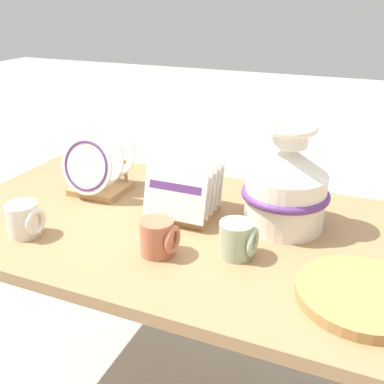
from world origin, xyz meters
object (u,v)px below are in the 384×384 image
object	(u,v)px
ceramic_vase	(286,185)
dish_rack_round_plates	(98,171)
wicker_charger_stack	(362,295)
mug_terracotta_glaze	(159,237)
mug_cream_glaze	(24,220)
dish_rack_square_plates	(186,189)
mug_sage_glaze	(238,239)

from	to	relation	value
ceramic_vase	dish_rack_round_plates	world-z (taller)	ceramic_vase
wicker_charger_stack	mug_terracotta_glaze	xyz separation A→B (m)	(-0.51, 0.00, 0.04)
mug_cream_glaze	ceramic_vase	bearing A→B (deg)	27.51
dish_rack_round_plates	mug_terracotta_glaze	xyz separation A→B (m)	(0.37, -0.28, -0.03)
dish_rack_round_plates	dish_rack_square_plates	size ratio (longest dim) A/B	0.99
dish_rack_square_plates	mug_terracotta_glaze	world-z (taller)	dish_rack_square_plates
wicker_charger_stack	mug_terracotta_glaze	world-z (taller)	mug_terracotta_glaze
mug_cream_glaze	mug_sage_glaze	bearing A→B (deg)	12.26
dish_rack_square_plates	wicker_charger_stack	bearing A→B (deg)	-24.11
ceramic_vase	dish_rack_round_plates	bearing A→B (deg)	-179.08
wicker_charger_stack	mug_cream_glaze	distance (m)	0.92
dish_rack_square_plates	mug_sage_glaze	xyz separation A→B (m)	(0.22, -0.17, -0.04)
dish_rack_square_plates	mug_cream_glaze	bearing A→B (deg)	-141.03
ceramic_vase	mug_sage_glaze	distance (m)	0.25
ceramic_vase	mug_terracotta_glaze	distance (m)	0.40
dish_rack_square_plates	mug_sage_glaze	bearing A→B (deg)	-37.38
ceramic_vase	wicker_charger_stack	bearing A→B (deg)	-49.91
ceramic_vase	dish_rack_square_plates	xyz separation A→B (m)	(-0.30, -0.05, -0.05)
mug_cream_glaze	mug_terracotta_glaze	bearing A→B (deg)	8.32
dish_rack_round_plates	mug_sage_glaze	distance (m)	0.61
dish_rack_square_plates	wicker_charger_stack	world-z (taller)	dish_rack_square_plates
mug_cream_glaze	mug_terracotta_glaze	xyz separation A→B (m)	(0.40, 0.06, 0.00)
mug_sage_glaze	mug_terracotta_glaze	bearing A→B (deg)	-160.13
dish_rack_square_plates	mug_sage_glaze	distance (m)	0.28
dish_rack_round_plates	dish_rack_square_plates	distance (m)	0.35
mug_cream_glaze	mug_sage_glaze	world-z (taller)	same
ceramic_vase	dish_rack_round_plates	xyz separation A→B (m)	(-0.64, -0.01, -0.05)
dish_rack_round_plates	wicker_charger_stack	distance (m)	0.93
dish_rack_round_plates	mug_cream_glaze	bearing A→B (deg)	-94.33
dish_rack_round_plates	mug_terracotta_glaze	world-z (taller)	dish_rack_round_plates
dish_rack_square_plates	mug_terracotta_glaze	distance (m)	0.25
dish_rack_round_plates	mug_sage_glaze	size ratio (longest dim) A/B	2.17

